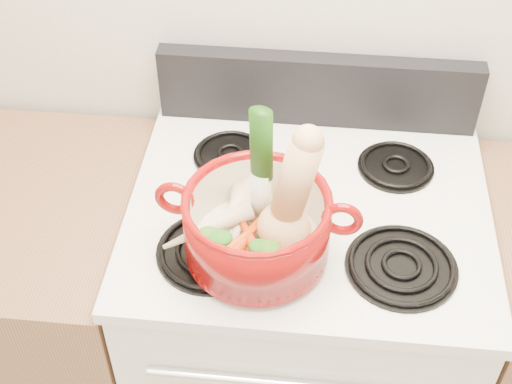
# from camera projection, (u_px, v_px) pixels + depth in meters

# --- Properties ---
(stove_body) EXTENTS (0.76, 0.65, 0.92)m
(stove_body) POSITION_uv_depth(u_px,v_px,m) (300.00, 337.00, 1.88)
(stove_body) COLOR white
(stove_body) RESTS_ON floor
(cooktop) EXTENTS (0.78, 0.67, 0.03)m
(cooktop) POSITION_uv_depth(u_px,v_px,m) (309.00, 210.00, 1.55)
(cooktop) COLOR white
(cooktop) RESTS_ON stove_body
(control_backsplash) EXTENTS (0.76, 0.05, 0.18)m
(control_backsplash) POSITION_uv_depth(u_px,v_px,m) (318.00, 90.00, 1.70)
(control_backsplash) COLOR black
(control_backsplash) RESTS_ON cooktop
(burner_front_left) EXTENTS (0.22, 0.22, 0.02)m
(burner_front_left) POSITION_uv_depth(u_px,v_px,m) (211.00, 250.00, 1.43)
(burner_front_left) COLOR black
(burner_front_left) RESTS_ON cooktop
(burner_front_right) EXTENTS (0.22, 0.22, 0.02)m
(burner_front_right) POSITION_uv_depth(u_px,v_px,m) (401.00, 265.00, 1.41)
(burner_front_right) COLOR black
(burner_front_right) RESTS_ON cooktop
(burner_back_left) EXTENTS (0.17, 0.17, 0.02)m
(burner_back_left) POSITION_uv_depth(u_px,v_px,m) (231.00, 154.00, 1.65)
(burner_back_left) COLOR black
(burner_back_left) RESTS_ON cooktop
(burner_back_right) EXTENTS (0.17, 0.17, 0.02)m
(burner_back_right) POSITION_uv_depth(u_px,v_px,m) (396.00, 165.00, 1.62)
(burner_back_right) COLOR black
(burner_back_right) RESTS_ON cooktop
(dutch_oven) EXTENTS (0.30, 0.30, 0.14)m
(dutch_oven) POSITION_uv_depth(u_px,v_px,m) (257.00, 226.00, 1.37)
(dutch_oven) COLOR maroon
(dutch_oven) RESTS_ON burner_front_left
(pot_handle_left) EXTENTS (0.08, 0.02, 0.08)m
(pot_handle_left) POSITION_uv_depth(u_px,v_px,m) (175.00, 198.00, 1.36)
(pot_handle_left) COLOR maroon
(pot_handle_left) RESTS_ON dutch_oven
(pot_handle_right) EXTENTS (0.08, 0.02, 0.08)m
(pot_handle_right) POSITION_uv_depth(u_px,v_px,m) (342.00, 219.00, 1.32)
(pot_handle_right) COLOR maroon
(pot_handle_right) RESTS_ON dutch_oven
(squash) EXTENTS (0.18, 0.14, 0.28)m
(squash) POSITION_uv_depth(u_px,v_px,m) (285.00, 195.00, 1.30)
(squash) COLOR #E4AC74
(squash) RESTS_ON dutch_oven
(leek) EXTENTS (0.06, 0.07, 0.29)m
(leek) POSITION_uv_depth(u_px,v_px,m) (261.00, 167.00, 1.34)
(leek) COLOR beige
(leek) RESTS_ON dutch_oven
(ginger) EXTENTS (0.08, 0.06, 0.04)m
(ginger) POSITION_uv_depth(u_px,v_px,m) (259.00, 207.00, 1.44)
(ginger) COLOR #D1B781
(ginger) RESTS_ON dutch_oven
(parsnip_0) EXTENTS (0.05, 0.23, 0.06)m
(parsnip_0) POSITION_uv_depth(u_px,v_px,m) (233.00, 225.00, 1.40)
(parsnip_0) COLOR beige
(parsnip_0) RESTS_ON dutch_oven
(parsnip_1) EXTENTS (0.13, 0.23, 0.07)m
(parsnip_1) POSITION_uv_depth(u_px,v_px,m) (230.00, 215.00, 1.41)
(parsnip_1) COLOR beige
(parsnip_1) RESTS_ON dutch_oven
(parsnip_2) EXTENTS (0.08, 0.19, 0.06)m
(parsnip_2) POSITION_uv_depth(u_px,v_px,m) (242.00, 218.00, 1.40)
(parsnip_2) COLOR beige
(parsnip_2) RESTS_ON dutch_oven
(parsnip_3) EXTENTS (0.18, 0.13, 0.06)m
(parsnip_3) POSITION_uv_depth(u_px,v_px,m) (207.00, 227.00, 1.37)
(parsnip_3) COLOR beige
(parsnip_3) RESTS_ON dutch_oven
(carrot_0) EXTENTS (0.08, 0.16, 0.04)m
(carrot_0) POSITION_uv_depth(u_px,v_px,m) (250.00, 249.00, 1.36)
(carrot_0) COLOR #CA600A
(carrot_0) RESTS_ON dutch_oven
(carrot_1) EXTENTS (0.10, 0.17, 0.05)m
(carrot_1) POSITION_uv_depth(u_px,v_px,m) (245.00, 239.00, 1.37)
(carrot_1) COLOR #D1420A
(carrot_1) RESTS_ON dutch_oven
(carrot_2) EXTENTS (0.11, 0.18, 0.05)m
(carrot_2) POSITION_uv_depth(u_px,v_px,m) (252.00, 245.00, 1.35)
(carrot_2) COLOR #BD3309
(carrot_2) RESTS_ON dutch_oven
(carrot_3) EXTENTS (0.11, 0.12, 0.04)m
(carrot_3) POSITION_uv_depth(u_px,v_px,m) (237.00, 243.00, 1.35)
(carrot_3) COLOR #DF440B
(carrot_3) RESTS_ON dutch_oven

